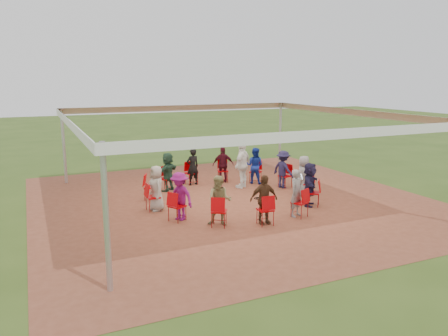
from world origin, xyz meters
name	(u,v)px	position (x,y,z in m)	size (l,w,h in m)	color
ground	(231,200)	(0.00, 0.00, 0.00)	(80.00, 80.00, 0.00)	#354F18
dirt_patch	(231,200)	(0.00, 0.00, 0.01)	(13.00, 13.00, 0.00)	brown
tent	(231,132)	(0.00, 0.00, 2.37)	(10.33, 10.33, 3.00)	#B2B2B7
chair_0	(306,183)	(2.74, -0.55, 0.45)	(0.42, 0.44, 0.90)	#C00005
chair_1	(285,176)	(2.68, 0.78, 0.45)	(0.42, 0.44, 0.90)	#C00005
chair_2	(256,172)	(2.01, 1.94, 0.45)	(0.42, 0.44, 0.90)	#C00005
chair_3	(223,171)	(0.88, 2.65, 0.45)	(0.42, 0.44, 0.90)	#C00005
chair_4	(191,173)	(-0.46, 2.75, 0.45)	(0.42, 0.44, 0.90)	#C00005
chair_5	(165,179)	(-1.68, 2.23, 0.45)	(0.42, 0.44, 0.90)	#C00005
chair_6	(151,187)	(-2.52, 1.19, 0.45)	(0.42, 0.44, 0.90)	#C00005
chair_7	(153,197)	(-2.79, -0.12, 0.45)	(0.42, 0.44, 0.90)	#C00005
chair_8	(177,206)	(-2.41, -1.40, 0.45)	(0.42, 0.44, 0.90)	#C00005
chair_9	(219,211)	(-1.48, -2.36, 0.45)	(0.42, 0.44, 0.90)	#C00005
chair_10	(265,210)	(-0.22, -2.78, 0.45)	(0.42, 0.44, 0.90)	#C00005
chair_11	(300,203)	(1.10, -2.56, 0.45)	(0.42, 0.44, 0.90)	#C00005
chair_12	(313,193)	(2.17, -1.76, 0.45)	(0.42, 0.44, 0.90)	#C00005
person_seated_0	(303,176)	(2.62, -0.53, 0.73)	(0.71, 0.40, 1.45)	gray
person_seated_1	(283,169)	(2.56, 0.75, 0.73)	(0.94, 0.46, 1.45)	#1D1939
person_seated_2	(255,166)	(1.92, 1.86, 0.73)	(0.70, 0.41, 1.45)	navy
person_seated_3	(223,165)	(0.84, 2.54, 0.73)	(0.85, 0.44, 1.45)	#400D18
person_seated_4	(193,167)	(-0.44, 2.63, 0.73)	(0.53, 0.35, 1.45)	black
person_seated_5	(168,172)	(-1.61, 2.13, 0.73)	(1.34, 0.50, 1.45)	#244734
person_seated_6	(157,188)	(-2.67, -0.12, 0.73)	(0.71, 0.40, 1.45)	#A6A294
person_seated_7	(180,196)	(-2.31, -1.34, 0.73)	(0.94, 0.46, 1.45)	#7D1264
person_seated_8	(220,201)	(-1.42, -2.26, 0.73)	(0.70, 0.41, 1.45)	#948C5A
person_seated_9	(264,199)	(-0.21, -2.66, 0.73)	(0.85, 0.44, 1.45)	#52341F
person_seated_10	(297,193)	(1.05, -2.45, 0.73)	(0.53, 0.35, 1.45)	gray
person_seated_11	(310,184)	(2.07, -1.68, 0.73)	(1.34, 0.50, 1.45)	#1D1939
standing_person	(242,165)	(1.15, 1.42, 0.90)	(1.04, 0.53, 1.78)	white
cable_coil	(258,198)	(0.95, -0.25, 0.02)	(0.32, 0.32, 0.03)	black
laptop	(299,177)	(2.46, -0.49, 0.68)	(0.33, 0.38, 0.23)	#B7B7BC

